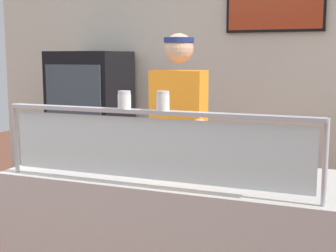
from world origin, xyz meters
name	(u,v)px	position (x,y,z in m)	size (l,w,h in m)	color
shop_rear_unit	(257,80)	(0.93, 2.75, 1.36)	(6.25, 0.13, 2.70)	silver
serving_counter	(174,251)	(0.92, 0.39, 0.47)	(1.85, 0.79, 0.95)	#BCB7B2
sneeze_guard	(151,138)	(0.92, 0.06, 1.20)	(1.67, 0.06, 0.39)	#B2B5BC
pizza_tray	(152,165)	(0.76, 0.44, 0.97)	(0.42, 0.42, 0.04)	#9EA0A8
pizza_server	(148,162)	(0.74, 0.42, 0.99)	(0.07, 0.28, 0.01)	#ADAFB7
parmesan_shaker	(124,101)	(0.78, 0.06, 1.38)	(0.07, 0.07, 0.09)	white
pepper_flake_shaker	(163,102)	(0.99, 0.06, 1.38)	(0.06, 0.06, 0.09)	white
worker_figure	(179,139)	(0.68, 1.12, 1.01)	(0.41, 0.50, 1.76)	#23232D
drink_fridge	(91,129)	(-0.76, 2.30, 0.83)	(0.73, 0.68, 1.65)	black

